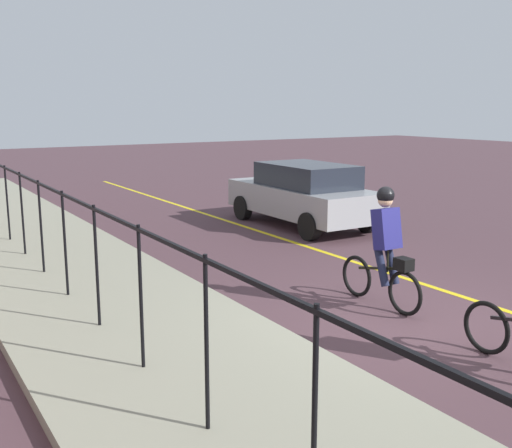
{
  "coord_description": "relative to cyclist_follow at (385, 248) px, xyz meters",
  "views": [
    {
      "loc": [
        -5.7,
        6.06,
        2.97
      ],
      "look_at": [
        2.85,
        0.69,
        1.0
      ],
      "focal_mm": 42.34,
      "sensor_mm": 36.0,
      "label": 1
    }
  ],
  "objects": [
    {
      "name": "iron_fence",
      "position": [
        0.35,
        3.99,
        0.39
      ],
      "size": [
        16.86,
        0.04,
        1.6
      ],
      "color": "black",
      "rests_on": "sidewalk"
    },
    {
      "name": "lane_line_centre",
      "position": [
        -0.65,
        -1.41,
        -0.91
      ],
      "size": [
        36.0,
        0.12,
        0.01
      ],
      "primitive_type": "cube",
      "color": "yellow",
      "rests_on": "ground"
    },
    {
      "name": "patrol_sedan",
      "position": [
        5.68,
        -2.7,
        -0.09
      ],
      "size": [
        4.43,
        1.97,
        1.58
      ],
      "rotation": [
        0.0,
        0.0,
        -0.01
      ],
      "color": "#929598",
      "rests_on": "ground"
    },
    {
      "name": "sidewalk",
      "position": [
        -0.65,
        3.59,
        -0.84
      ],
      "size": [
        40.0,
        3.2,
        0.15
      ],
      "primitive_type": "cube",
      "color": "gray",
      "rests_on": "ground"
    },
    {
      "name": "ground_plane",
      "position": [
        -0.65,
        0.19,
        -0.91
      ],
      "size": [
        80.0,
        80.0,
        0.0
      ],
      "primitive_type": "plane",
      "color": "#4B333A"
    },
    {
      "name": "cyclist_follow",
      "position": [
        0.0,
        0.0,
        0.0
      ],
      "size": [
        1.71,
        0.36,
        1.83
      ],
      "rotation": [
        0.0,
        0.0,
        -0.01
      ],
      "color": "black",
      "rests_on": "ground"
    }
  ]
}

